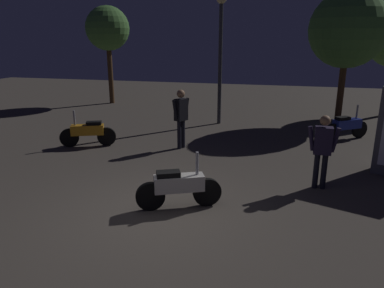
{
  "coord_description": "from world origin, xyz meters",
  "views": [
    {
      "loc": [
        2.2,
        -5.74,
        3.16
      ],
      "look_at": [
        0.39,
        1.35,
        1.0
      ],
      "focal_mm": 33.68,
      "sensor_mm": 36.0,
      "label": 1
    }
  ],
  "objects_px": {
    "person_bystander_far": "(181,114)",
    "streetlamp_near": "(221,43)",
    "motorcycle_white_foreground": "(179,187)",
    "motorcycle_orange_parked_left": "(88,132)",
    "person_rider_beside": "(323,146)",
    "motorcycle_blue_parked_right": "(347,126)"
  },
  "relations": [
    {
      "from": "motorcycle_white_foreground",
      "to": "motorcycle_orange_parked_left",
      "type": "distance_m",
      "value": 5.05
    },
    {
      "from": "motorcycle_white_foreground",
      "to": "person_bystander_far",
      "type": "height_order",
      "value": "person_bystander_far"
    },
    {
      "from": "motorcycle_orange_parked_left",
      "to": "streetlamp_near",
      "type": "xyz_separation_m",
      "value": [
        3.29,
        3.98,
        2.55
      ]
    },
    {
      "from": "motorcycle_white_foreground",
      "to": "person_bystander_far",
      "type": "distance_m",
      "value": 3.99
    },
    {
      "from": "motorcycle_white_foreground",
      "to": "streetlamp_near",
      "type": "bearing_deg",
      "value": 69.49
    },
    {
      "from": "person_rider_beside",
      "to": "streetlamp_near",
      "type": "height_order",
      "value": "streetlamp_near"
    },
    {
      "from": "person_rider_beside",
      "to": "motorcycle_white_foreground",
      "type": "bearing_deg",
      "value": -56.25
    },
    {
      "from": "motorcycle_white_foreground",
      "to": "person_rider_beside",
      "type": "distance_m",
      "value": 3.21
    },
    {
      "from": "motorcycle_orange_parked_left",
      "to": "person_bystander_far",
      "type": "xyz_separation_m",
      "value": [
        2.78,
        0.5,
        0.61
      ]
    },
    {
      "from": "streetlamp_near",
      "to": "motorcycle_white_foreground",
      "type": "bearing_deg",
      "value": -85.84
    },
    {
      "from": "motorcycle_orange_parked_left",
      "to": "person_rider_beside",
      "type": "xyz_separation_m",
      "value": [
        6.52,
        -1.63,
        0.52
      ]
    },
    {
      "from": "motorcycle_white_foreground",
      "to": "person_bystander_far",
      "type": "relative_size",
      "value": 0.89
    },
    {
      "from": "motorcycle_white_foreground",
      "to": "motorcycle_blue_parked_right",
      "type": "height_order",
      "value": "same"
    },
    {
      "from": "motorcycle_blue_parked_right",
      "to": "person_rider_beside",
      "type": "bearing_deg",
      "value": -139.98
    },
    {
      "from": "motorcycle_blue_parked_right",
      "to": "streetlamp_near",
      "type": "height_order",
      "value": "streetlamp_near"
    },
    {
      "from": "motorcycle_orange_parked_left",
      "to": "person_bystander_far",
      "type": "relative_size",
      "value": 0.9
    },
    {
      "from": "motorcycle_orange_parked_left",
      "to": "streetlamp_near",
      "type": "relative_size",
      "value": 0.34
    },
    {
      "from": "motorcycle_white_foreground",
      "to": "streetlamp_near",
      "type": "height_order",
      "value": "streetlamp_near"
    },
    {
      "from": "person_bystander_far",
      "to": "streetlamp_near",
      "type": "bearing_deg",
      "value": 110.22
    },
    {
      "from": "person_rider_beside",
      "to": "person_bystander_far",
      "type": "xyz_separation_m",
      "value": [
        -3.74,
        2.13,
        0.08
      ]
    },
    {
      "from": "motorcycle_white_foreground",
      "to": "person_rider_beside",
      "type": "bearing_deg",
      "value": 7.13
    },
    {
      "from": "motorcycle_blue_parked_right",
      "to": "person_bystander_far",
      "type": "height_order",
      "value": "person_bystander_far"
    }
  ]
}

